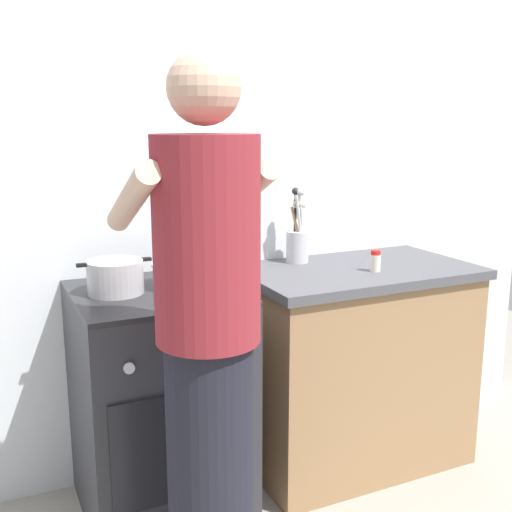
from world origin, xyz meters
name	(u,v)px	position (x,y,z in m)	size (l,w,h in m)	color
ground	(257,504)	(0.00, 0.00, 0.00)	(6.00, 6.00, 0.00)	gray
back_wall	(251,182)	(0.20, 0.50, 1.25)	(3.20, 0.10, 2.50)	silver
countertop	(354,364)	(0.55, 0.15, 0.45)	(1.00, 0.60, 0.90)	#99724C
stove_range	(159,403)	(-0.35, 0.15, 0.45)	(0.60, 0.62, 0.90)	#2D2D33
pot	(115,277)	(-0.49, 0.17, 0.96)	(0.27, 0.20, 0.12)	#B2B2B7
mixing_bowl	(190,273)	(-0.21, 0.16, 0.95)	(0.29, 0.29, 0.09)	#B7B7BC
utensil_crock	(298,240)	(0.36, 0.34, 1.00)	(0.10, 0.10, 0.33)	silver
spice_bottle	(375,261)	(0.57, 0.05, 0.94)	(0.04, 0.04, 0.09)	silver
person	(208,353)	(-0.36, -0.43, 0.86)	(0.41, 0.50, 1.70)	black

